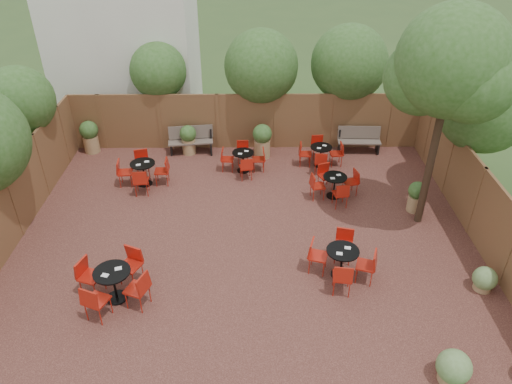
{
  "coord_description": "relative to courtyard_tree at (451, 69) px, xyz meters",
  "views": [
    {
      "loc": [
        0.18,
        -10.34,
        7.98
      ],
      "look_at": [
        0.28,
        0.5,
        1.0
      ],
      "focal_mm": 33.9,
      "sensor_mm": 36.0,
      "label": 1
    }
  ],
  "objects": [
    {
      "name": "park_bench_left",
      "position": [
        -6.72,
        4.12,
        -3.84
      ],
      "size": [
        1.56,
        0.68,
        0.94
      ],
      "rotation": [
        0.0,
        0.0,
        0.13
      ],
      "color": "brown",
      "rests_on": "courtyard_paving"
    },
    {
      "name": "courtyard_paving",
      "position": [
        -4.78,
        -0.51,
        -4.33
      ],
      "size": [
        12.0,
        10.0,
        0.02
      ],
      "primitive_type": "cube",
      "color": "#3E1F19",
      "rests_on": "ground"
    },
    {
      "name": "bistro_tables",
      "position": [
        -4.87,
        0.31,
        -3.89
      ],
      "size": [
        7.3,
        7.61,
        0.93
      ],
      "color": "black",
      "rests_on": "courtyard_paving"
    },
    {
      "name": "low_shrubs",
      "position": [
        0.02,
        -4.49,
        -4.0
      ],
      "size": [
        2.19,
        3.04,
        0.71
      ],
      "color": "#98764C",
      "rests_on": "courtyard_paving"
    },
    {
      "name": "planters",
      "position": [
        -5.87,
        3.44,
        -3.72
      ],
      "size": [
        10.78,
        4.25,
        1.18
      ],
      "color": "#98764C",
      "rests_on": "courtyard_paving"
    },
    {
      "name": "courtyard_tree",
      "position": [
        0.0,
        0.0,
        0.0
      ],
      "size": [
        2.8,
        2.7,
        5.83
      ],
      "rotation": [
        0.0,
        0.0,
        0.12
      ],
      "color": "black",
      "rests_on": "courtyard_paving"
    },
    {
      "name": "ground",
      "position": [
        -4.78,
        -0.51,
        -4.34
      ],
      "size": [
        80.0,
        80.0,
        0.0
      ],
      "primitive_type": "plane",
      "color": "#354F23",
      "rests_on": "ground"
    },
    {
      "name": "fence_left",
      "position": [
        -10.78,
        -0.51,
        -3.34
      ],
      "size": [
        0.08,
        10.0,
        2.0
      ],
      "primitive_type": "cube",
      "color": "brown",
      "rests_on": "ground"
    },
    {
      "name": "park_bench_right",
      "position": [
        -0.91,
        4.12,
        -3.85
      ],
      "size": [
        1.47,
        0.52,
        0.9
      ],
      "rotation": [
        0.0,
        0.0,
        -0.04
      ],
      "color": "brown",
      "rests_on": "courtyard_paving"
    },
    {
      "name": "fence_right",
      "position": [
        1.22,
        -0.51,
        -3.34
      ],
      "size": [
        0.08,
        10.0,
        2.0
      ],
      "primitive_type": "cube",
      "color": "brown",
      "rests_on": "ground"
    },
    {
      "name": "fence_back",
      "position": [
        -4.78,
        4.49,
        -3.34
      ],
      "size": [
        12.0,
        0.08,
        2.0
      ],
      "primitive_type": "cube",
      "color": "brown",
      "rests_on": "ground"
    },
    {
      "name": "neighbour_building",
      "position": [
        -9.28,
        7.49,
        -0.34
      ],
      "size": [
        5.0,
        4.0,
        8.0
      ],
      "primitive_type": "cube",
      "color": "silver",
      "rests_on": "ground"
    },
    {
      "name": "overhang_foliage",
      "position": [
        -5.51,
        2.47,
        -1.61
      ],
      "size": [
        15.72,
        10.55,
        2.68
      ],
      "color": "#2B501A",
      "rests_on": "ground"
    }
  ]
}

